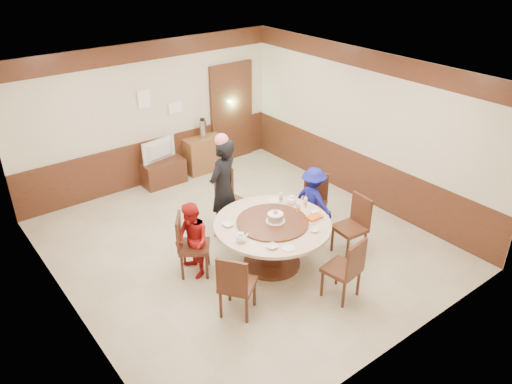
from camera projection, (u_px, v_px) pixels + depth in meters
room at (241, 185)px, 7.74m from camera, size 6.00×6.04×2.84m
banquet_table at (272, 235)px, 7.48m from camera, size 1.75×1.75×0.78m
chair_0 at (313, 212)px, 8.54m from camera, size 0.62×0.62×0.97m
chair_1 at (232, 210)px, 8.61m from camera, size 0.50×0.51×0.97m
chair_2 at (193, 255)px, 7.42m from camera, size 0.62×0.61×0.97m
chair_3 at (237, 294)px, 6.62m from camera, size 0.62×0.61×0.97m
chair_4 at (342, 278)px, 6.92m from camera, size 0.50×0.51×0.97m
chair_5 at (350, 236)px, 7.88m from camera, size 0.49×0.48×0.97m
person_standing at (223, 188)px, 8.12m from camera, size 0.73×0.61×1.72m
person_red at (192, 241)px, 7.24m from camera, size 0.52×0.63×1.18m
person_blue at (313, 200)px, 8.35m from camera, size 0.52×0.80×1.16m
birthday_cake at (275, 217)px, 7.33m from camera, size 0.29×0.29×0.20m
teapot_left at (241, 238)px, 6.91m from camera, size 0.17×0.15×0.13m
teapot_right at (292, 201)px, 7.86m from camera, size 0.17×0.15×0.13m
bowl_0 at (228, 225)px, 7.30m from camera, size 0.16×0.16×0.04m
bowl_1 at (314, 231)px, 7.15m from camera, size 0.13×0.13×0.04m
bowl_2 at (272, 246)px, 6.80m from camera, size 0.15×0.15×0.04m
bowl_3 at (314, 212)px, 7.62m from camera, size 0.13×0.13×0.04m
saucer_near at (288, 248)px, 6.78m from camera, size 0.18×0.18×0.01m
saucer_far at (274, 201)px, 7.97m from camera, size 0.18×0.18×0.01m
shrimp_platter at (314, 218)px, 7.45m from camera, size 0.30×0.20×0.06m
bottle_0 at (298, 208)px, 7.61m from camera, size 0.06×0.06×0.16m
bottle_1 at (305, 203)px, 7.76m from camera, size 0.06×0.06×0.16m
bottle_2 at (281, 198)px, 7.90m from camera, size 0.06×0.06×0.16m
tv_stand at (163, 172)px, 10.06m from camera, size 0.85×0.45×0.50m
television at (161, 151)px, 9.84m from camera, size 0.78×0.25×0.45m
side_cabinet at (203, 154)px, 10.56m from camera, size 0.80×0.40×0.75m
thermos at (203, 129)px, 10.30m from camera, size 0.15×0.15×0.38m
notice_left at (144, 99)px, 9.43m from camera, size 0.25×0.00×0.35m
notice_right at (176, 108)px, 9.92m from camera, size 0.30×0.00×0.22m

